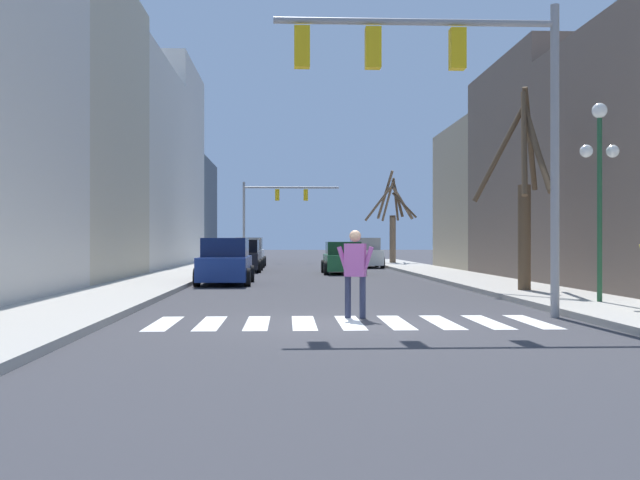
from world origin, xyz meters
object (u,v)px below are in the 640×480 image
(car_parked_left_mid, at_px, (249,253))
(street_tree_right_mid, at_px, (525,192))
(car_parked_right_near, at_px, (343,259))
(street_tree_right_near, at_px, (391,223))
(car_driving_away_lane, at_px, (226,263))
(traffic_signal_near, at_px, (454,86))
(street_lamp_right_corner, at_px, (600,162))
(street_tree_left_mid, at_px, (394,226))
(car_parked_left_near, at_px, (365,254))
(traffic_signal_far, at_px, (272,204))
(pedestrian_crossing_street, at_px, (355,266))
(car_driving_toward_lane, at_px, (243,257))

(car_parked_left_mid, height_order, street_tree_right_mid, street_tree_right_mid)
(car_parked_right_near, distance_m, street_tree_right_near, 14.31)
(car_driving_away_lane, bearing_deg, traffic_signal_near, -155.34)
(street_lamp_right_corner, distance_m, street_tree_left_mid, 32.41)
(car_parked_left_near, distance_m, car_parked_right_near, 8.80)
(traffic_signal_near, relative_size, car_parked_left_mid, 1.36)
(traffic_signal_near, height_order, car_parked_right_near, traffic_signal_near)
(street_lamp_right_corner, distance_m, car_parked_left_mid, 30.16)
(traffic_signal_far, distance_m, street_tree_right_mid, 34.56)
(car_parked_left_mid, bearing_deg, street_tree_right_mid, -159.21)
(street_lamp_right_corner, bearing_deg, car_parked_right_near, 104.11)
(pedestrian_crossing_street, distance_m, street_tree_right_near, 34.81)
(car_parked_right_near, xyz_separation_m, pedestrian_crossing_street, (-1.33, -20.81, 0.35))
(car_parked_left_near, distance_m, car_parked_left_mid, 7.08)
(car_parked_left_mid, bearing_deg, traffic_signal_far, -7.65)
(traffic_signal_near, height_order, car_parked_left_near, traffic_signal_near)
(traffic_signal_near, relative_size, car_driving_toward_lane, 1.33)
(traffic_signal_far, height_order, street_tree_right_mid, street_tree_right_mid)
(street_tree_right_mid, bearing_deg, car_driving_away_lane, 146.03)
(car_parked_left_near, height_order, car_driving_away_lane, car_parked_left_near)
(street_tree_left_mid, bearing_deg, car_parked_left_near, -116.30)
(car_parked_right_near, xyz_separation_m, street_tree_right_near, (4.27, 13.50, 2.05))
(traffic_signal_near, xyz_separation_m, street_lamp_right_corner, (3.98, 2.13, -1.32))
(street_lamp_right_corner, distance_m, car_driving_away_lane, 14.40)
(car_parked_left_mid, distance_m, pedestrian_crossing_street, 30.77)
(street_lamp_right_corner, height_order, car_parked_left_mid, street_lamp_right_corner)
(traffic_signal_far, height_order, street_lamp_right_corner, traffic_signal_far)
(car_parked_left_mid, height_order, street_tree_right_near, street_tree_right_near)
(car_parked_right_near, bearing_deg, street_tree_right_near, -17.55)
(car_driving_toward_lane, distance_m, street_tree_right_near, 14.24)
(traffic_signal_far, distance_m, car_driving_away_lane, 27.63)
(street_tree_right_mid, bearing_deg, traffic_signal_near, -119.48)
(car_parked_left_mid, bearing_deg, pedestrian_crossing_street, -173.13)
(car_driving_away_lane, relative_size, pedestrian_crossing_street, 2.59)
(street_tree_right_near, bearing_deg, car_driving_toward_lane, -131.12)
(car_parked_left_near, bearing_deg, street_tree_right_near, -24.96)
(car_driving_toward_lane, bearing_deg, traffic_signal_far, -4.38)
(car_parked_left_near, height_order, street_tree_right_mid, street_tree_right_mid)
(car_driving_away_lane, height_order, street_tree_right_mid, street_tree_right_mid)
(pedestrian_crossing_street, bearing_deg, street_tree_right_near, 99.39)
(car_parked_left_near, relative_size, car_parked_left_mid, 0.94)
(traffic_signal_far, height_order, car_parked_right_near, traffic_signal_far)
(traffic_signal_near, bearing_deg, traffic_signal_far, 96.42)
(traffic_signal_far, relative_size, car_driving_toward_lane, 1.45)
(car_driving_toward_lane, xyz_separation_m, car_driving_away_lane, (0.01, -11.27, 0.02))
(traffic_signal_far, bearing_deg, car_driving_away_lane, -92.57)
(car_driving_toward_lane, xyz_separation_m, street_tree_right_mid, (9.23, -17.49, 2.25))
(car_parked_left_near, height_order, street_tree_right_near, street_tree_right_near)
(car_parked_left_near, relative_size, car_parked_right_near, 1.08)
(street_tree_left_mid, bearing_deg, car_parked_right_near, -108.22)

